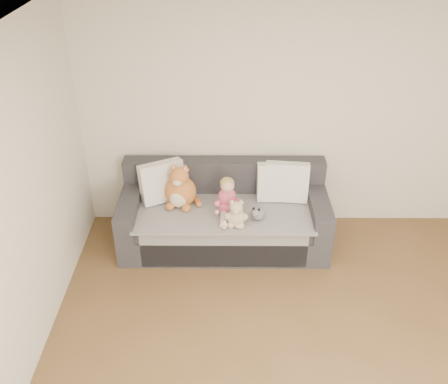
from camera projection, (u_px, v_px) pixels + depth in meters
name	position (u px, v px, depth m)	size (l,w,h in m)	color
room_shell	(323.00, 235.00, 3.50)	(5.00, 5.00, 5.00)	brown
sofa	(224.00, 217.00, 5.42)	(2.20, 0.94, 0.85)	#27272C
cushion_left	(162.00, 182.00, 5.32)	(0.52, 0.40, 0.45)	silver
cushion_right_back	(278.00, 182.00, 5.33)	(0.46, 0.21, 0.43)	silver
cushion_right_front	(287.00, 182.00, 5.33)	(0.48, 0.26, 0.44)	silver
toddler	(228.00, 200.00, 5.09)	(0.29, 0.42, 0.42)	#D34A72
plush_cat	(180.00, 190.00, 5.24)	(0.40, 0.34, 0.51)	#AE5326
teddy_bear	(236.00, 215.00, 4.95)	(0.24, 0.17, 0.30)	#C4B487
plush_cow	(258.00, 213.00, 5.07)	(0.14, 0.21, 0.17)	white
sippy_cup	(233.00, 212.00, 5.12)	(0.09, 0.06, 0.10)	#703CA5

